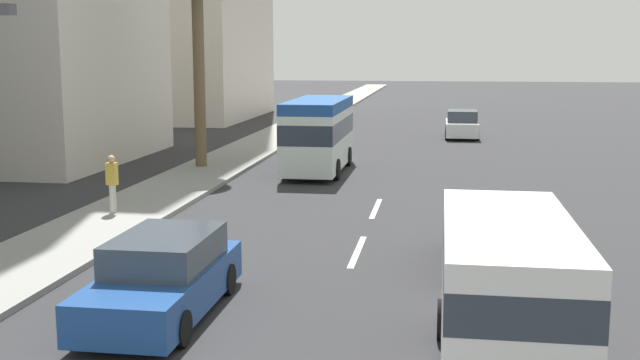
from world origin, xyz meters
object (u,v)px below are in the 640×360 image
(minibus_second, at_px, (319,132))
(pedestrian_near_lamp, at_px, (112,181))
(van_lead, at_px, (507,289))
(car_third, at_px, (462,125))
(car_fourth, at_px, (163,277))
(car_fifth, at_px, (488,237))

(minibus_second, distance_m, pedestrian_near_lamp, 11.08)
(van_lead, distance_m, car_third, 34.68)
(van_lead, xyz_separation_m, car_third, (34.67, -0.14, -0.66))
(car_fourth, height_order, car_fifth, car_fifth)
(car_fourth, distance_m, car_fifth, 7.58)
(minibus_second, distance_m, car_fifth, 15.47)
(van_lead, bearing_deg, car_fourth, 71.63)
(van_lead, bearing_deg, pedestrian_near_lamp, 46.23)
(car_fifth, bearing_deg, pedestrian_near_lamp, 69.19)
(car_fourth, bearing_deg, van_lead, 71.63)
(minibus_second, distance_m, car_fourth, 18.36)
(van_lead, relative_size, minibus_second, 0.77)
(car_third, relative_size, car_fifth, 0.98)
(van_lead, distance_m, pedestrian_near_lamp, 15.07)
(pedestrian_near_lamp, bearing_deg, car_third, -111.93)
(car_fourth, distance_m, pedestrian_near_lamp, 9.57)
(minibus_second, relative_size, car_fourth, 1.41)
(van_lead, height_order, minibus_second, minibus_second)
(car_third, distance_m, car_fourth, 33.22)
(car_third, bearing_deg, car_fourth, 168.94)
(car_fifth, bearing_deg, minibus_second, 23.64)
(minibus_second, bearing_deg, van_lead, 16.65)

